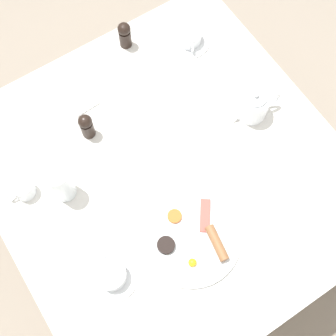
{
  "coord_description": "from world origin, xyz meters",
  "views": [
    {
      "loc": [
        0.3,
        0.46,
        2.09
      ],
      "look_at": [
        0.0,
        0.0,
        0.72
      ],
      "focal_mm": 50.0,
      "sensor_mm": 36.0,
      "label": 1
    }
  ],
  "objects_px": {
    "salt_grinder": "(86,126)",
    "napkin_folded": "(79,97)",
    "creamer_jug": "(23,189)",
    "breakfast_plate": "(192,238)",
    "teacup_with_saucer_left": "(111,275)",
    "fork_spare": "(151,88)",
    "teapot_near": "(254,105)",
    "teacup_with_saucer_right": "(189,37)",
    "spoon_for_tea": "(289,240)",
    "knife_by_plate": "(277,178)",
    "water_glass_tall": "(61,184)",
    "pepper_grinder": "(125,34)",
    "fork_by_plate": "(162,159)"
  },
  "relations": [
    {
      "from": "water_glass_tall",
      "to": "salt_grinder",
      "type": "height_order",
      "value": "water_glass_tall"
    },
    {
      "from": "teapot_near",
      "to": "knife_by_plate",
      "type": "relative_size",
      "value": 0.98
    },
    {
      "from": "breakfast_plate",
      "to": "teacup_with_saucer_left",
      "type": "xyz_separation_m",
      "value": [
        0.26,
        -0.03,
        0.02
      ]
    },
    {
      "from": "water_glass_tall",
      "to": "spoon_for_tea",
      "type": "bearing_deg",
      "value": 134.5
    },
    {
      "from": "teapot_near",
      "to": "water_glass_tall",
      "type": "distance_m",
      "value": 0.66
    },
    {
      "from": "teapot_near",
      "to": "fork_spare",
      "type": "relative_size",
      "value": 1.17
    },
    {
      "from": "pepper_grinder",
      "to": "fork_by_plate",
      "type": "xyz_separation_m",
      "value": [
        0.13,
        0.45,
        -0.05
      ]
    },
    {
      "from": "fork_by_plate",
      "to": "pepper_grinder",
      "type": "bearing_deg",
      "value": -106.55
    },
    {
      "from": "teapot_near",
      "to": "fork_spare",
      "type": "distance_m",
      "value": 0.35
    },
    {
      "from": "teapot_near",
      "to": "knife_by_plate",
      "type": "xyz_separation_m",
      "value": [
        0.07,
        0.23,
        -0.05
      ]
    },
    {
      "from": "teacup_with_saucer_right",
      "to": "creamer_jug",
      "type": "bearing_deg",
      "value": 14.66
    },
    {
      "from": "water_glass_tall",
      "to": "teacup_with_saucer_left",
      "type": "bearing_deg",
      "value": 87.91
    },
    {
      "from": "napkin_folded",
      "to": "knife_by_plate",
      "type": "height_order",
      "value": "napkin_folded"
    },
    {
      "from": "napkin_folded",
      "to": "spoon_for_tea",
      "type": "bearing_deg",
      "value": 110.72
    },
    {
      "from": "breakfast_plate",
      "to": "teacup_with_saucer_left",
      "type": "relative_size",
      "value": 1.98
    },
    {
      "from": "salt_grinder",
      "to": "spoon_for_tea",
      "type": "height_order",
      "value": "salt_grinder"
    },
    {
      "from": "water_glass_tall",
      "to": "fork_spare",
      "type": "relative_size",
      "value": 0.93
    },
    {
      "from": "pepper_grinder",
      "to": "napkin_folded",
      "type": "relative_size",
      "value": 0.85
    },
    {
      "from": "knife_by_plate",
      "to": "breakfast_plate",
      "type": "bearing_deg",
      "value": 2.35
    },
    {
      "from": "teacup_with_saucer_left",
      "to": "spoon_for_tea",
      "type": "height_order",
      "value": "teacup_with_saucer_left"
    },
    {
      "from": "creamer_jug",
      "to": "pepper_grinder",
      "type": "distance_m",
      "value": 0.63
    },
    {
      "from": "fork_by_plate",
      "to": "knife_by_plate",
      "type": "distance_m",
      "value": 0.37
    },
    {
      "from": "fork_spare",
      "to": "napkin_folded",
      "type": "bearing_deg",
      "value": -24.23
    },
    {
      "from": "fork_by_plate",
      "to": "spoon_for_tea",
      "type": "height_order",
      "value": "same"
    },
    {
      "from": "fork_by_plate",
      "to": "breakfast_plate",
      "type": "bearing_deg",
      "value": 76.07
    },
    {
      "from": "breakfast_plate",
      "to": "fork_by_plate",
      "type": "bearing_deg",
      "value": -103.93
    },
    {
      "from": "breakfast_plate",
      "to": "water_glass_tall",
      "type": "relative_size",
      "value": 2.02
    },
    {
      "from": "salt_grinder",
      "to": "napkin_folded",
      "type": "relative_size",
      "value": 0.85
    },
    {
      "from": "spoon_for_tea",
      "to": "fork_by_plate",
      "type": "bearing_deg",
      "value": -67.4
    },
    {
      "from": "water_glass_tall",
      "to": "napkin_folded",
      "type": "distance_m",
      "value": 0.35
    },
    {
      "from": "creamer_jug",
      "to": "pepper_grinder",
      "type": "height_order",
      "value": "pepper_grinder"
    },
    {
      "from": "teacup_with_saucer_right",
      "to": "breakfast_plate",
      "type": "bearing_deg",
      "value": 56.82
    },
    {
      "from": "spoon_for_tea",
      "to": "teacup_with_saucer_right",
      "type": "bearing_deg",
      "value": -100.95
    },
    {
      "from": "teapot_near",
      "to": "water_glass_tall",
      "type": "height_order",
      "value": "water_glass_tall"
    },
    {
      "from": "teacup_with_saucer_right",
      "to": "fork_spare",
      "type": "distance_m",
      "value": 0.24
    },
    {
      "from": "creamer_jug",
      "to": "napkin_folded",
      "type": "distance_m",
      "value": 0.37
    },
    {
      "from": "knife_by_plate",
      "to": "teacup_with_saucer_right",
      "type": "bearing_deg",
      "value": -95.47
    },
    {
      "from": "creamer_jug",
      "to": "knife_by_plate",
      "type": "relative_size",
      "value": 0.47
    },
    {
      "from": "pepper_grinder",
      "to": "salt_grinder",
      "type": "relative_size",
      "value": 1.0
    },
    {
      "from": "breakfast_plate",
      "to": "teapot_near",
      "type": "distance_m",
      "value": 0.48
    },
    {
      "from": "water_glass_tall",
      "to": "salt_grinder",
      "type": "xyz_separation_m",
      "value": [
        -0.16,
        -0.14,
        -0.02
      ]
    },
    {
      "from": "fork_by_plate",
      "to": "knife_by_plate",
      "type": "xyz_separation_m",
      "value": [
        -0.27,
        0.25,
        0.0
      ]
    },
    {
      "from": "pepper_grinder",
      "to": "napkin_folded",
      "type": "height_order",
      "value": "pepper_grinder"
    },
    {
      "from": "teacup_with_saucer_left",
      "to": "teacup_with_saucer_right",
      "type": "xyz_separation_m",
      "value": [
        -0.65,
        -0.57,
        -0.0
      ]
    },
    {
      "from": "teacup_with_saucer_right",
      "to": "spoon_for_tea",
      "type": "height_order",
      "value": "teacup_with_saucer_right"
    },
    {
      "from": "fork_by_plate",
      "to": "water_glass_tall",
      "type": "bearing_deg",
      "value": -12.72
    },
    {
      "from": "breakfast_plate",
      "to": "salt_grinder",
      "type": "bearing_deg",
      "value": -79.78
    },
    {
      "from": "breakfast_plate",
      "to": "knife_by_plate",
      "type": "bearing_deg",
      "value": -177.65
    },
    {
      "from": "teacup_with_saucer_left",
      "to": "water_glass_tall",
      "type": "bearing_deg",
      "value": -92.09
    },
    {
      "from": "teacup_with_saucer_left",
      "to": "breakfast_plate",
      "type": "bearing_deg",
      "value": 172.66
    }
  ]
}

